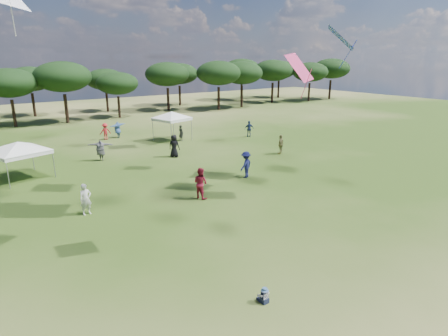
# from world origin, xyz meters

# --- Properties ---
(tree_line) EXTENTS (108.78, 17.63, 7.77)m
(tree_line) POSITION_xyz_m (2.39, 47.41, 5.42)
(tree_line) COLOR black
(tree_line) RESTS_ON ground
(tent_left) EXTENTS (6.18, 6.18, 2.88)m
(tent_left) POSITION_xyz_m (-4.90, 22.04, 2.46)
(tent_left) COLOR gray
(tent_left) RESTS_ON ground
(tent_right) EXTENTS (5.66, 5.66, 3.21)m
(tent_right) POSITION_xyz_m (9.18, 26.92, 2.78)
(tent_right) COLOR gray
(tent_right) RESTS_ON ground
(toddler) EXTENTS (0.37, 0.42, 0.57)m
(toddler) POSITION_xyz_m (-0.28, 2.20, 0.25)
(toddler) COLOR black
(toddler) RESTS_ON ground
(festival_crowd) EXTENTS (30.25, 21.17, 1.89)m
(festival_crowd) POSITION_xyz_m (1.29, 21.79, 0.86)
(festival_crowd) COLOR #464449
(festival_crowd) RESTS_ON ground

